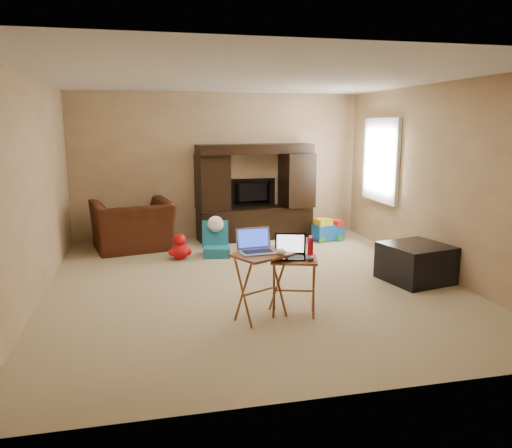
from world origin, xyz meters
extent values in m
plane|color=beige|center=(0.00, 0.00, 0.00)|extent=(5.50, 5.50, 0.00)
plane|color=silver|center=(0.00, 0.00, 2.50)|extent=(5.50, 5.50, 0.00)
plane|color=tan|center=(0.00, 2.75, 1.25)|extent=(5.00, 0.00, 5.00)
plane|color=tan|center=(0.00, -2.75, 1.25)|extent=(5.00, 0.00, 5.00)
plane|color=tan|center=(-2.50, 0.00, 1.25)|extent=(0.00, 5.50, 5.50)
plane|color=tan|center=(2.50, 0.00, 1.25)|extent=(0.00, 5.50, 5.50)
plane|color=white|center=(2.48, 1.55, 1.40)|extent=(0.00, 1.20, 1.20)
cube|color=white|center=(2.46, 1.55, 1.40)|extent=(0.06, 1.14, 1.34)
cube|color=black|center=(0.59, 2.47, 0.82)|extent=(2.05, 0.76, 1.64)
imported|color=black|center=(0.59, 2.67, 0.79)|extent=(0.83, 0.13, 0.48)
imported|color=#47210F|center=(-1.48, 2.11, 0.39)|extent=(1.39, 1.28, 0.78)
cube|color=black|center=(2.05, -0.37, 0.24)|extent=(0.88, 0.88, 0.48)
cube|color=#AB5A29|center=(-0.16, -1.17, 0.35)|extent=(0.67, 0.62, 0.69)
cube|color=brown|center=(0.19, -1.14, 0.31)|extent=(0.56, 0.50, 0.61)
cube|color=#AAAAAE|center=(-0.19, -1.14, 0.81)|extent=(0.39, 0.33, 0.24)
cube|color=black|center=(0.15, -1.12, 0.73)|extent=(0.39, 0.35, 0.24)
ellipsoid|color=white|center=(0.03, -1.24, 0.72)|extent=(0.11, 0.15, 0.06)
ellipsoid|color=#444349|center=(0.32, -1.26, 0.64)|extent=(0.12, 0.14, 0.05)
cylinder|color=red|center=(0.39, -1.06, 0.71)|extent=(0.06, 0.06, 0.19)
camera|label=1|loc=(-1.29, -5.89, 1.97)|focal=35.00mm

